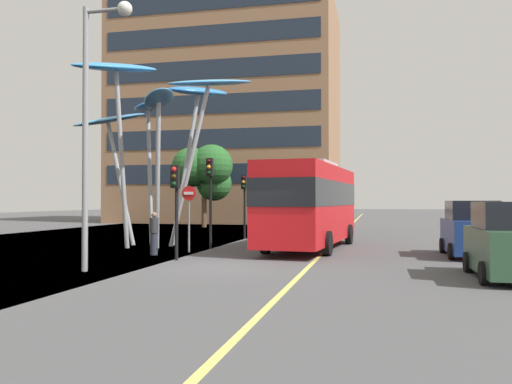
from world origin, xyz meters
TOP-DOWN VIEW (x-y plane):
  - ground at (-0.65, 0.00)m, footprint 120.00×240.00m
  - red_bus at (1.86, 6.93)m, footprint 3.43×10.21m
  - leaf_sculpture at (-5.53, 6.90)m, footprint 9.54×7.79m
  - traffic_light_kerb_near at (-2.26, 1.29)m, footprint 0.28×0.42m
  - traffic_light_kerb_far at (-2.47, 5.92)m, footprint 0.28×0.42m
  - traffic_light_island_mid at (-2.48, 12.17)m, footprint 0.28×0.42m
  - traffic_light_opposite at (-2.37, 13.25)m, footprint 0.28×0.42m
  - car_parked_near at (8.19, -0.90)m, footprint 1.96×3.91m
  - car_parked_mid at (8.20, 4.98)m, footprint 1.99×4.12m
  - street_lamp at (-3.54, -1.98)m, footprint 1.59×0.44m
  - tree_pavement_near at (-8.52, 23.79)m, footprint 4.85×3.97m
  - tree_pavement_far at (-8.43, 32.44)m, footprint 5.07×4.80m
  - pedestrian at (-3.79, 2.93)m, footprint 0.34×0.34m
  - no_entry_sign at (-2.86, 4.30)m, footprint 0.60×0.12m
  - backdrop_building at (-9.94, 36.29)m, footprint 21.38×14.69m

SIDE VIEW (x-z plane):
  - ground at x=-0.65m, z-range -0.10..0.00m
  - pedestrian at x=-3.79m, z-range 0.00..1.68m
  - car_parked_near at x=8.19m, z-range -0.07..2.03m
  - car_parked_mid at x=8.20m, z-range -0.06..2.06m
  - no_entry_sign at x=-2.86m, z-range 0.45..3.17m
  - red_bus at x=1.86m, z-range 0.18..4.01m
  - traffic_light_kerb_near at x=-2.26m, z-range 0.76..4.13m
  - traffic_light_island_mid at x=-2.48m, z-range 0.80..4.36m
  - traffic_light_opposite at x=-2.37m, z-range 0.80..4.37m
  - traffic_light_kerb_far at x=-2.47m, z-range 0.88..4.88m
  - tree_pavement_near at x=-8.52m, z-range 1.20..7.78m
  - street_lamp at x=-3.54m, z-range 1.06..9.12m
  - tree_pavement_far at x=-8.43m, z-range 1.66..9.70m
  - leaf_sculpture at x=-5.53m, z-range 2.35..10.94m
  - backdrop_building at x=-9.94m, z-range 0.00..21.97m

